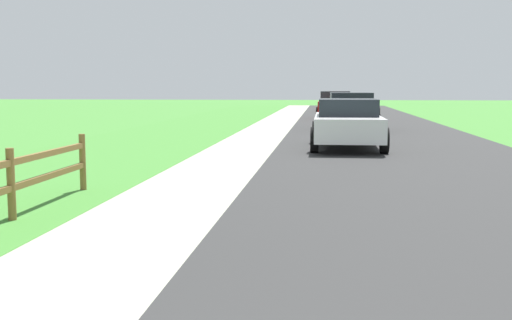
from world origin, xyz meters
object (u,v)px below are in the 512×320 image
at_px(parked_car_beige, 339,102).
at_px(parked_car_black, 351,111).
at_px(parked_suv_white, 347,123).
at_px(parked_car_red, 335,105).

bearing_deg(parked_car_beige, parked_car_black, -89.77).
distance_m(parked_suv_white, parked_car_beige, 27.55).
height_order(parked_car_black, parked_car_red, parked_car_black).
height_order(parked_car_black, parked_car_beige, parked_car_black).
relative_size(parked_car_black, parked_car_red, 1.09).
relative_size(parked_car_black, parked_car_beige, 0.99).
bearing_deg(parked_car_black, parked_car_beige, 90.23).
distance_m(parked_suv_white, parked_car_red, 17.39).
bearing_deg(parked_car_black, parked_car_red, 93.04).
bearing_deg(parked_car_black, parked_suv_white, -93.00).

